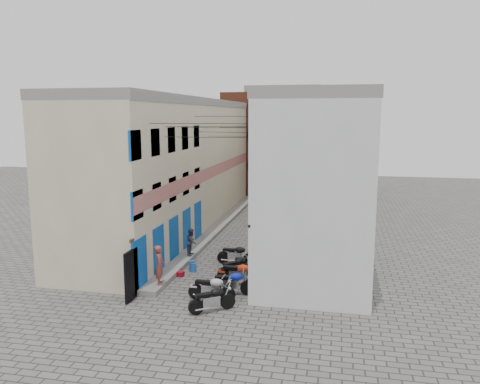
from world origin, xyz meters
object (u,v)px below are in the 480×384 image
Objects in this scene: motorcycle_c at (231,281)px; motorcycle_a at (212,298)px; motorcycle_b at (212,287)px; water_jug_near at (193,267)px; motorcycle_e at (236,266)px; red_crate at (180,274)px; motorcycle_g at (236,254)px; person_a at (159,265)px; person_b at (192,242)px; motorcycle_f at (248,262)px; water_jug_far at (192,266)px; motorcycle_d at (239,272)px.

motorcycle_a is at bearing -20.24° from motorcycle_c.
water_jug_near is (-1.88, 3.38, -0.37)m from motorcycle_b.
motorcycle_e is 5.05× the size of red_crate.
person_a is (-2.65, -4.22, 0.56)m from motorcycle_g.
person_b is (-2.58, 0.38, 0.40)m from motorcycle_g.
person_a is at bearing -99.82° from motorcycle_c.
motorcycle_g is (-0.70, 4.22, -0.02)m from motorcycle_c.
motorcycle_e reaches higher than water_jug_near.
motorcycle_e is (0.11, 4.14, -0.00)m from motorcycle_a.
motorcycle_b reaches higher than motorcycle_e.
motorcycle_f is 0.92× the size of motorcycle_g.
water_jug_near is (0.78, 2.61, -0.92)m from person_a.
motorcycle_b is 2.83m from person_a.
motorcycle_e reaches higher than red_crate.
motorcycle_f is at bearing 8.14° from water_jug_near.
motorcycle_a is 5.05× the size of red_crate.
motorcycle_c is at bearing -45.60° from water_jug_far.
motorcycle_e is 2.38m from water_jug_near.
person_b reaches higher than motorcycle_b.
motorcycle_f is (0.19, 3.00, -0.06)m from motorcycle_c.
motorcycle_c is 4.28m from motorcycle_g.
motorcycle_a is 0.97× the size of motorcycle_g.
person_a is 3.88× the size of water_jug_near.
red_crate is at bearing -177.73° from person_b.
motorcycle_b is 5.99m from person_b.
motorcycle_d is (0.44, 3.18, 0.04)m from motorcycle_a.
motorcycle_g reaches higher than water_jug_far.
motorcycle_e is 0.90m from motorcycle_f.
person_a reaches higher than person_b.
motorcycle_d is at bearing 17.10° from motorcycle_g.
motorcycle_d is 3.21m from red_crate.
person_a is at bearing -93.46° from motorcycle_e.
water_jug_far is at bearing -92.64° from motorcycle_f.
motorcycle_e is at bearing -37.64° from motorcycle_f.
motorcycle_e is 4.30× the size of water_jug_near.
motorcycle_g reaches higher than red_crate.
motorcycle_d is 1.76m from motorcycle_f.
motorcycle_d is at bearing -137.69° from person_b.
water_jug_far reaches higher than water_jug_near.
motorcycle_c is 1.43× the size of person_b.
motorcycle_b is 3.88m from motorcycle_f.
motorcycle_c is 1.06× the size of motorcycle_e.
motorcycle_g is (-0.02, 4.99, -0.00)m from motorcycle_b.
person_b is 3.19× the size of water_jug_near.
motorcycle_a is 1.11× the size of person_a.
motorcycle_a is 3.21m from motorcycle_d.
motorcycle_b is 4.46× the size of water_jug_near.
motorcycle_c reaches higher than red_crate.
motorcycle_b is at bearing -60.87° from water_jug_near.
person_a reaches higher than motorcycle_g.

